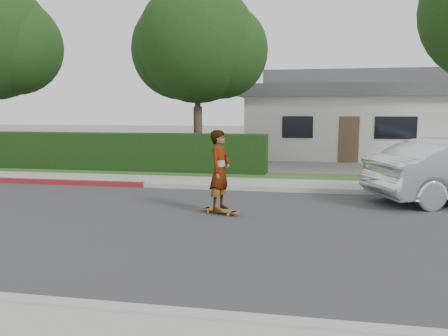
# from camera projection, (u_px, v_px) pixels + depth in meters

# --- Properties ---
(ground) EXTENTS (120.00, 120.00, 0.00)m
(ground) POSITION_uv_depth(u_px,v_px,m) (36.00, 218.00, 9.63)
(ground) COLOR slate
(ground) RESTS_ON ground
(road) EXTENTS (60.00, 8.00, 0.01)m
(road) POSITION_uv_depth(u_px,v_px,m) (36.00, 217.00, 9.63)
(road) COLOR #2D2D30
(road) RESTS_ON ground
(curb_far) EXTENTS (60.00, 0.20, 0.15)m
(curb_far) POSITION_uv_depth(u_px,v_px,m) (114.00, 184.00, 13.62)
(curb_far) COLOR #9E9E99
(curb_far) RESTS_ON ground
(sidewalk_far) EXTENTS (60.00, 1.60, 0.12)m
(sidewalk_far) POSITION_uv_depth(u_px,v_px,m) (126.00, 180.00, 14.50)
(sidewalk_far) COLOR gray
(sidewalk_far) RESTS_ON ground
(planting_strip) EXTENTS (60.00, 1.60, 0.10)m
(planting_strip) POSITION_uv_depth(u_px,v_px,m) (143.00, 174.00, 16.07)
(planting_strip) COLOR #2D4C1E
(planting_strip) RESTS_ON ground
(hedge) EXTENTS (15.00, 1.00, 1.50)m
(hedge) POSITION_uv_depth(u_px,v_px,m) (76.00, 152.00, 17.09)
(hedge) COLOR black
(hedge) RESTS_ON ground
(tree_center) EXTENTS (5.66, 4.84, 7.44)m
(tree_center) POSITION_uv_depth(u_px,v_px,m) (198.00, 47.00, 17.69)
(tree_center) COLOR #33261C
(tree_center) RESTS_ON ground
(house) EXTENTS (10.60, 8.60, 4.30)m
(house) POSITION_uv_depth(u_px,v_px,m) (346.00, 115.00, 23.54)
(house) COLOR beige
(house) RESTS_ON ground
(skateboard) EXTENTS (1.02, 0.59, 0.10)m
(skateboard) POSITION_uv_depth(u_px,v_px,m) (220.00, 210.00, 9.95)
(skateboard) COLOR orange
(skateboard) RESTS_ON ground
(skateboarder) EXTENTS (0.59, 0.75, 1.82)m
(skateboarder) POSITION_uv_depth(u_px,v_px,m) (220.00, 170.00, 9.83)
(skateboarder) COLOR white
(skateboarder) RESTS_ON skateboard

